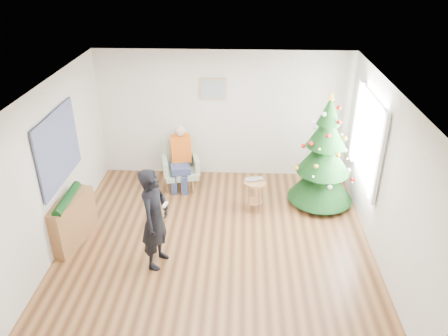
{
  "coord_description": "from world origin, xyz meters",
  "views": [
    {
      "loc": [
        0.38,
        -5.71,
        4.41
      ],
      "look_at": [
        0.1,
        0.6,
        1.1
      ],
      "focal_mm": 35.0,
      "sensor_mm": 36.0,
      "label": 1
    }
  ],
  "objects_px": {
    "stool": "(254,195)",
    "armchair": "(181,170)",
    "christmas_tree": "(324,156)",
    "standing_man": "(155,219)",
    "console": "(71,221)"
  },
  "relations": [
    {
      "from": "standing_man",
      "to": "console",
      "type": "distance_m",
      "value": 1.6
    },
    {
      "from": "armchair",
      "to": "console",
      "type": "xyz_separation_m",
      "value": [
        -1.5,
        -1.93,
        0.05
      ]
    },
    {
      "from": "stool",
      "to": "armchair",
      "type": "distance_m",
      "value": 1.68
    },
    {
      "from": "christmas_tree",
      "to": "armchair",
      "type": "relative_size",
      "value": 2.24
    },
    {
      "from": "christmas_tree",
      "to": "console",
      "type": "relative_size",
      "value": 2.16
    },
    {
      "from": "stool",
      "to": "christmas_tree",
      "type": "bearing_deg",
      "value": 13.84
    },
    {
      "from": "christmas_tree",
      "to": "armchair",
      "type": "distance_m",
      "value": 2.81
    },
    {
      "from": "stool",
      "to": "standing_man",
      "type": "height_order",
      "value": "standing_man"
    },
    {
      "from": "armchair",
      "to": "standing_man",
      "type": "distance_m",
      "value": 2.44
    },
    {
      "from": "stool",
      "to": "standing_man",
      "type": "xyz_separation_m",
      "value": [
        -1.49,
        -1.55,
        0.5
      ]
    },
    {
      "from": "stool",
      "to": "armchair",
      "type": "height_order",
      "value": "armchair"
    },
    {
      "from": "christmas_tree",
      "to": "stool",
      "type": "relative_size",
      "value": 3.61
    },
    {
      "from": "standing_man",
      "to": "console",
      "type": "relative_size",
      "value": 1.61
    },
    {
      "from": "christmas_tree",
      "to": "console",
      "type": "xyz_separation_m",
      "value": [
        -4.19,
        -1.39,
        -0.57
      ]
    },
    {
      "from": "christmas_tree",
      "to": "stool",
      "type": "distance_m",
      "value": 1.44
    }
  ]
}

